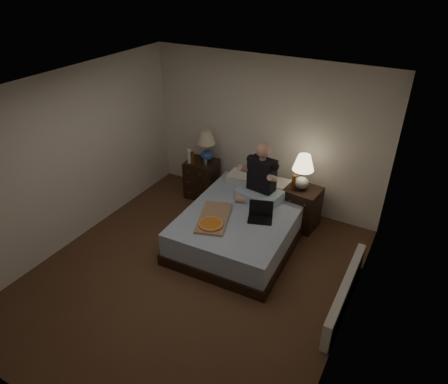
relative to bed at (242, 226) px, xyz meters
The scene contains 19 objects.
floor 1.09m from the bed, 102.35° to the right, with size 4.00×4.50×0.00m, color brown.
ceiling 2.48m from the bed, 102.35° to the right, with size 4.00×4.50×0.00m, color white.
wall_back 1.59m from the bed, 100.55° to the left, with size 4.00×2.50×0.00m, color white.
wall_front 3.44m from the bed, 93.94° to the right, with size 4.00×2.50×0.00m, color white.
wall_left 2.65m from the bed, 155.09° to the right, with size 4.50×2.50×0.00m, color white.
wall_right 2.28m from the bed, 30.24° to the right, with size 4.50×2.50×0.00m, color white.
bed is the anchor object (origin of this frame).
nightstand_left 1.48m from the bed, 145.57° to the left, with size 0.52×0.47×0.67m, color black.
nightstand_right 1.03m from the bed, 51.26° to the left, with size 0.51×0.46×0.67m, color black.
lamp_left 1.63m from the bed, 141.58° to the left, with size 0.32×0.32×0.56m, color #26468B, non-canonical shape.
lamp_right 1.22m from the bed, 53.35° to the left, with size 0.32×0.32×0.56m, color #979890, non-canonical shape.
water_bottle 1.62m from the bed, 153.15° to the left, with size 0.07×0.07×0.25m, color silver.
soda_can 1.40m from the bed, 145.42° to the left, with size 0.07×0.07×0.10m, color beige.
beer_bottle_left 1.55m from the bed, 152.29° to the left, with size 0.06×0.06×0.23m, color #57290C.
beer_bottle_right 1.04m from the bed, 56.06° to the left, with size 0.06×0.06×0.23m, color #552A0C.
person 0.84m from the bed, 78.95° to the left, with size 0.66×0.52×0.93m, color black, non-canonical shape.
laptop 0.50m from the bed, 12.07° to the right, with size 0.34×0.28×0.24m, color black, non-canonical shape.
pizza_box 0.66m from the bed, 109.49° to the right, with size 0.40×0.76×0.08m, color #A47F62, non-canonical shape.
radiator 1.79m from the bed, 18.26° to the right, with size 0.10×1.60×0.40m, color silver.
Camera 1 is at (2.38, -3.35, 3.75)m, focal length 32.00 mm.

